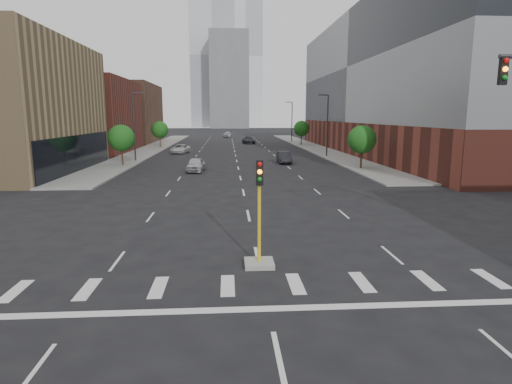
{
  "coord_description": "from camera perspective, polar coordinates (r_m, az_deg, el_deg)",
  "views": [
    {
      "loc": [
        -1.26,
        -7.78,
        6.13
      ],
      "look_at": [
        0.09,
        12.31,
        2.5
      ],
      "focal_mm": 30.0,
      "sensor_mm": 36.0,
      "label": 1
    }
  ],
  "objects": [
    {
      "name": "building_right_main",
      "position": [
        74.59,
        21.12,
        13.3
      ],
      "size": [
        24.0,
        70.0,
        22.0
      ],
      "color": "brown",
      "rests_on": "ground"
    },
    {
      "name": "car_distant",
      "position": [
        119.89,
        -3.81,
        7.68
      ],
      "size": [
        2.43,
        5.12,
        1.69
      ],
      "primitive_type": "imported",
      "rotation": [
        0.0,
        0.0,
        -0.09
      ],
      "color": "#B1B1B6",
      "rests_on": "ground"
    },
    {
      "name": "streetlight_right_a",
      "position": [
        64.48,
        9.43,
        9.1
      ],
      "size": [
        1.6,
        0.22,
        9.07
      ],
      "color": "#2D2D30",
      "rests_on": "ground"
    },
    {
      "name": "car_mid_right",
      "position": [
        55.41,
        3.77,
        4.63
      ],
      "size": [
        1.64,
        4.57,
        1.5
      ],
      "primitive_type": "imported",
      "rotation": [
        0.0,
        0.0,
        -0.01
      ],
      "color": "black",
      "rests_on": "ground"
    },
    {
      "name": "building_left_far_b",
      "position": [
        103.17,
        -18.86,
        9.89
      ],
      "size": [
        20.0,
        24.0,
        13.0
      ],
      "primitive_type": "cube",
      "color": "brown",
      "rests_on": "ground"
    },
    {
      "name": "car_deep_right",
      "position": [
        93.57,
        -1.01,
        6.94
      ],
      "size": [
        2.91,
        5.52,
        1.52
      ],
      "primitive_type": "imported",
      "rotation": [
        0.0,
        0.0,
        0.15
      ],
      "color": "#222227",
      "rests_on": "ground"
    },
    {
      "name": "car_far_left",
      "position": [
        70.85,
        -10.06,
        5.67
      ],
      "size": [
        3.16,
        5.37,
        1.4
      ],
      "primitive_type": "imported",
      "rotation": [
        0.0,
        0.0,
        -0.17
      ],
      "color": "silver",
      "rests_on": "ground"
    },
    {
      "name": "streetlight_right_b",
      "position": [
        98.88,
        4.76,
        9.54
      ],
      "size": [
        1.6,
        0.22,
        9.07
      ],
      "color": "#2D2D30",
      "rests_on": "ground"
    },
    {
      "name": "median_traffic_signal",
      "position": [
        17.57,
        0.43,
        -6.85
      ],
      "size": [
        1.2,
        1.2,
        4.4
      ],
      "color": "#999993",
      "rests_on": "ground"
    },
    {
      "name": "tower_left",
      "position": [
        229.7,
        -5.75,
        17.4
      ],
      "size": [
        22.0,
        22.0,
        70.0
      ],
      "primitive_type": "cube",
      "color": "#B2B7BC",
      "rests_on": "ground"
    },
    {
      "name": "tree_left_near",
      "position": [
        54.37,
        -17.52,
        6.87
      ],
      "size": [
        3.2,
        3.2,
        4.85
      ],
      "color": "#382619",
      "rests_on": "ground"
    },
    {
      "name": "building_left_far_a",
      "position": [
        78.31,
        -23.75,
        9.28
      ],
      "size": [
        20.0,
        22.0,
        12.0
      ],
      "primitive_type": "cube",
      "color": "brown",
      "rests_on": "ground"
    },
    {
      "name": "streetlight_left",
      "position": [
        59.05,
        -15.9,
        8.75
      ],
      "size": [
        1.6,
        0.22,
        9.07
      ],
      "color": "#2D2D30",
      "rests_on": "ground"
    },
    {
      "name": "car_near_left",
      "position": [
        47.56,
        -8.05,
        3.63
      ],
      "size": [
        1.99,
        4.51,
        1.51
      ],
      "primitive_type": "imported",
      "rotation": [
        0.0,
        0.0,
        -0.05
      ],
      "color": "#B9B9BE",
      "rests_on": "ground"
    },
    {
      "name": "tree_right_far",
      "position": [
        89.14,
        6.08,
        8.41
      ],
      "size": [
        3.2,
        3.2,
        4.85
      ],
      "color": "#382619",
      "rests_on": "ground"
    },
    {
      "name": "tree_left_far",
      "position": [
        83.8,
        -12.71,
        8.11
      ],
      "size": [
        3.2,
        3.2,
        4.85
      ],
      "color": "#382619",
      "rests_on": "ground"
    },
    {
      "name": "tower_mid",
      "position": [
        208.39,
        -3.6,
        14.57
      ],
      "size": [
        18.0,
        18.0,
        44.0
      ],
      "primitive_type": "cube",
      "color": "slate",
      "rests_on": "ground"
    },
    {
      "name": "sidewalk_right_far",
      "position": [
        83.6,
        7.43,
        5.99
      ],
      "size": [
        5.0,
        92.0,
        0.15
      ],
      "primitive_type": "cube",
      "color": "gray",
      "rests_on": "ground"
    },
    {
      "name": "tree_right_near",
      "position": [
        50.23,
        13.95,
        6.8
      ],
      "size": [
        3.2,
        3.2,
        4.85
      ],
      "color": "#382619",
      "rests_on": "ground"
    },
    {
      "name": "sidewalk_left_far",
      "position": [
        83.15,
        -13.41,
        5.77
      ],
      "size": [
        5.0,
        92.0,
        0.15
      ],
      "primitive_type": "cube",
      "color": "gray",
      "rests_on": "ground"
    },
    {
      "name": "tower_right",
      "position": [
        270.15,
        -1.49,
        17.43
      ],
      "size": [
        20.0,
        20.0,
        80.0
      ],
      "primitive_type": "cube",
      "color": "#B2B7BC",
      "rests_on": "ground"
    }
  ]
}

